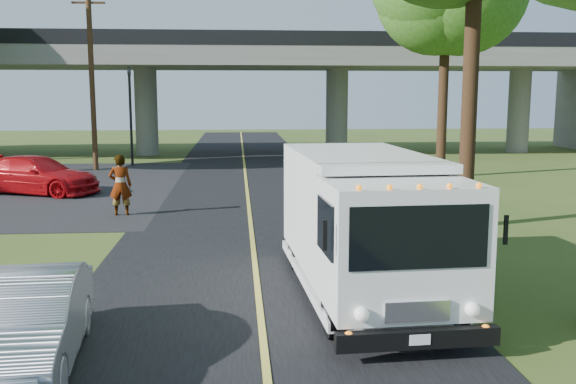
{
  "coord_description": "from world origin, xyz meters",
  "views": [
    {
      "loc": [
        -0.37,
        -8.83,
        3.85
      ],
      "look_at": [
        0.79,
        5.7,
        1.6
      ],
      "focal_mm": 40.0,
      "sensor_mm": 36.0,
      "label": 1
    }
  ],
  "objects": [
    {
      "name": "ground",
      "position": [
        0.0,
        0.0,
        0.0
      ],
      "size": [
        120.0,
        120.0,
        0.0
      ],
      "primitive_type": "plane",
      "color": "#394D1B",
      "rests_on": "ground"
    },
    {
      "name": "road",
      "position": [
        0.0,
        10.0,
        0.01
      ],
      "size": [
        7.0,
        90.0,
        0.02
      ],
      "primitive_type": "cube",
      "color": "black",
      "rests_on": "ground"
    },
    {
      "name": "lane_line",
      "position": [
        0.0,
        10.0,
        0.03
      ],
      "size": [
        0.12,
        90.0,
        0.01
      ],
      "primitive_type": "cube",
      "color": "gold",
      "rests_on": "road"
    },
    {
      "name": "overpass",
      "position": [
        0.0,
        32.0,
        4.56
      ],
      "size": [
        54.0,
        10.0,
        7.3
      ],
      "color": "slate",
      "rests_on": "ground"
    },
    {
      "name": "traffic_signal",
      "position": [
        -6.0,
        26.0,
        3.2
      ],
      "size": [
        0.18,
        0.22,
        5.2
      ],
      "color": "black",
      "rests_on": "ground"
    },
    {
      "name": "utility_pole",
      "position": [
        -7.5,
        24.0,
        4.59
      ],
      "size": [
        1.6,
        0.26,
        9.0
      ],
      "color": "#472D19",
      "rests_on": "ground"
    },
    {
      "name": "step_van",
      "position": [
        2.01,
        2.89,
        1.47
      ],
      "size": [
        2.71,
        6.57,
        2.71
      ],
      "rotation": [
        0.0,
        0.0,
        0.05
      ],
      "color": "white",
      "rests_on": "ground"
    },
    {
      "name": "red_sedan",
      "position": [
        -8.11,
        16.37,
        0.73
      ],
      "size": [
        5.41,
        3.65,
        1.45
      ],
      "primitive_type": "imported",
      "rotation": [
        0.0,
        0.0,
        1.22
      ],
      "color": "#AC0A0F",
      "rests_on": "ground"
    },
    {
      "name": "silver_sedan",
      "position": [
        -3.36,
        0.0,
        0.66
      ],
      "size": [
        1.81,
        4.15,
        1.33
      ],
      "primitive_type": "imported",
      "rotation": [
        0.0,
        0.0,
        0.1
      ],
      "color": "gray",
      "rests_on": "ground"
    },
    {
      "name": "pedestrian",
      "position": [
        -4.06,
        11.55,
        0.98
      ],
      "size": [
        0.73,
        0.5,
        1.95
      ],
      "primitive_type": "imported",
      "rotation": [
        0.0,
        0.0,
        3.19
      ],
      "color": "gray",
      "rests_on": "ground"
    }
  ]
}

